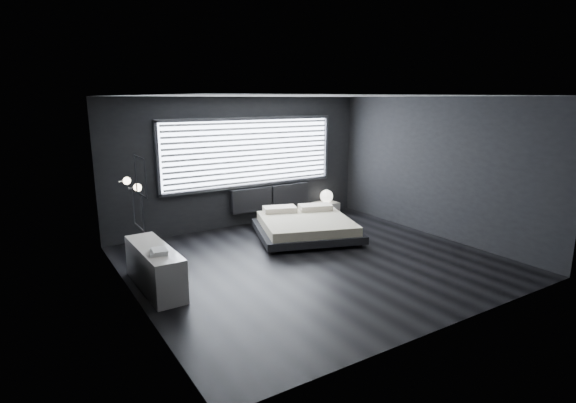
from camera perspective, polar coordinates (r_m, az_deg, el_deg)
room at (r=7.51m, az=3.46°, el=2.48°), size 6.04×6.00×2.80m
window at (r=9.86m, az=-4.76°, el=6.22°), size 4.14×0.09×1.52m
headboard at (r=10.20m, az=-2.21°, el=0.55°), size 1.96×0.16×0.52m
sconce_near at (r=6.32m, az=-18.61°, el=1.68°), size 0.18×0.11×0.11m
sconce_far at (r=6.90m, az=-19.81°, el=2.49°), size 0.18×0.11×0.11m
wall_art_upper at (r=5.68m, az=-18.23°, el=3.06°), size 0.01×0.48×0.48m
wall_art_lower at (r=6.01m, az=-18.50°, el=-1.02°), size 0.01×0.48×0.48m
bed at (r=9.14m, az=2.25°, el=-3.10°), size 2.44×2.38×0.50m
nightstand at (r=10.90m, az=4.83°, el=-0.90°), size 0.56×0.47×0.31m
orb_lamp at (r=10.83m, az=4.91°, el=0.68°), size 0.31×0.31×0.31m
dresser at (r=6.99m, az=-16.54°, el=-8.05°), size 0.47×1.60×0.64m
book_stack at (r=6.59m, az=-16.07°, el=-6.10°), size 0.30×0.36×0.06m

